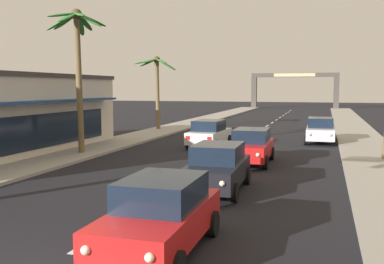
# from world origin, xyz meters

# --- Properties ---
(sidewalk_right) EXTENTS (3.20, 110.00, 0.14)m
(sidewalk_right) POSITION_xyz_m (7.80, 20.00, 0.07)
(sidewalk_right) COLOR #9E998E
(sidewalk_right) RESTS_ON ground
(sidewalk_left) EXTENTS (3.20, 110.00, 0.14)m
(sidewalk_left) POSITION_xyz_m (-7.80, 20.00, 0.07)
(sidewalk_left) COLOR #9E998E
(sidewalk_left) RESTS_ON ground
(lane_markings) EXTENTS (4.28, 86.59, 0.01)m
(lane_markings) POSITION_xyz_m (0.46, 19.13, 0.00)
(lane_markings) COLOR silver
(lane_markings) RESTS_ON ground
(sedan_lead_at_stop_bar) EXTENTS (1.96, 4.46, 1.68)m
(sedan_lead_at_stop_bar) POSITION_xyz_m (1.88, 2.88, 0.85)
(sedan_lead_at_stop_bar) COLOR red
(sedan_lead_at_stop_bar) RESTS_ON ground
(sedan_third_in_queue) EXTENTS (2.03, 4.48, 1.68)m
(sedan_third_in_queue) POSITION_xyz_m (1.71, 9.06, 0.85)
(sedan_third_in_queue) COLOR black
(sedan_third_in_queue) RESTS_ON ground
(sedan_fifth_in_queue) EXTENTS (1.99, 4.47, 1.68)m
(sedan_fifth_in_queue) POSITION_xyz_m (1.93, 15.24, 0.85)
(sedan_fifth_in_queue) COLOR red
(sedan_fifth_in_queue) RESTS_ON ground
(sedan_oncoming_far) EXTENTS (2.12, 4.52, 1.68)m
(sedan_oncoming_far) POSITION_xyz_m (-1.52, 20.48, 0.85)
(sedan_oncoming_far) COLOR silver
(sedan_oncoming_far) RESTS_ON ground
(sedan_parked_nearest_kerb) EXTENTS (2.00, 4.47, 1.68)m
(sedan_parked_nearest_kerb) POSITION_xyz_m (5.05, 24.70, 0.85)
(sedan_parked_nearest_kerb) COLOR silver
(sedan_parked_nearest_kerb) RESTS_ON ground
(palm_left_second) EXTENTS (3.39, 3.45, 7.88)m
(palm_left_second) POSITION_xyz_m (-7.53, 15.27, 5.87)
(palm_left_second) COLOR brown
(palm_left_second) RESTS_ON ground
(palm_left_third) EXTENTS (3.70, 3.73, 6.36)m
(palm_left_third) POSITION_xyz_m (-8.57, 29.77, 4.70)
(palm_left_third) COLOR brown
(palm_left_third) RESTS_ON ground
(town_gateway_arch) EXTENTS (14.97, 0.90, 6.22)m
(town_gateway_arch) POSITION_xyz_m (0.00, 74.16, 4.08)
(town_gateway_arch) COLOR #423D38
(town_gateway_arch) RESTS_ON ground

